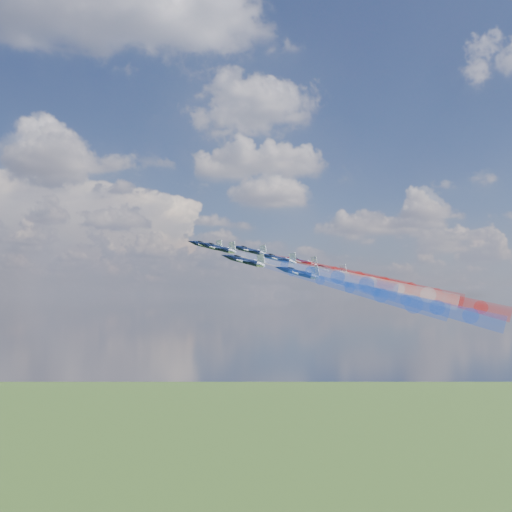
{
  "coord_description": "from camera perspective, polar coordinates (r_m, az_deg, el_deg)",
  "views": [
    {
      "loc": [
        3.56,
        -129.27,
        154.99
      ],
      "look_at": [
        23.72,
        10.86,
        165.09
      ],
      "focal_mm": 39.02,
      "sensor_mm": 36.0,
      "label": 1
    }
  ],
  "objects": [
    {
      "name": "jet_lead",
      "position": [
        150.08,
        -5.14,
        1.08
      ],
      "size": [
        14.83,
        14.08,
        6.23
      ],
      "primitive_type": null,
      "rotation": [
        0.25,
        -0.05,
        0.99
      ],
      "color": "black"
    },
    {
      "name": "trail_lead",
      "position": [
        139.43,
        3.37,
        -1.04
      ],
      "size": [
        34.59,
        24.29,
        13.51
      ],
      "primitive_type": null,
      "rotation": [
        0.25,
        -0.05,
        0.99
      ],
      "color": "white"
    },
    {
      "name": "jet_inner_left",
      "position": [
        135.77,
        -3.94,
        0.83
      ],
      "size": [
        14.83,
        14.08,
        6.23
      ],
      "primitive_type": null,
      "rotation": [
        0.25,
        -0.05,
        0.99
      ],
      "color": "black"
    },
    {
      "name": "trail_inner_left",
      "position": [
        125.8,
        5.62,
        -1.53
      ],
      "size": [
        34.59,
        24.29,
        13.51
      ],
      "primitive_type": null,
      "rotation": [
        0.25,
        -0.05,
        0.99
      ],
      "color": "blue"
    },
    {
      "name": "jet_inner_right",
      "position": [
        151.76,
        -0.64,
        0.58
      ],
      "size": [
        14.83,
        14.08,
        6.23
      ],
      "primitive_type": null,
      "rotation": [
        0.25,
        -0.05,
        0.99
      ],
      "color": "black"
    },
    {
      "name": "trail_inner_right",
      "position": [
        142.91,
        8.02,
        -1.53
      ],
      "size": [
        34.59,
        24.29,
        13.51
      ],
      "primitive_type": null,
      "rotation": [
        0.25,
        -0.05,
        0.99
      ],
      "color": "red"
    },
    {
      "name": "jet_outer_left",
      "position": [
        123.05,
        -1.19,
        -0.49
      ],
      "size": [
        14.83,
        14.08,
        6.23
      ],
      "primitive_type": null,
      "rotation": [
        0.25,
        -0.05,
        0.99
      ],
      "color": "black"
    },
    {
      "name": "trail_outer_left",
      "position": [
        114.52,
        9.61,
        -3.2
      ],
      "size": [
        34.59,
        24.29,
        13.51
      ],
      "primitive_type": null,
      "rotation": [
        0.25,
        -0.05,
        0.99
      ],
      "color": "blue"
    },
    {
      "name": "jet_center_third",
      "position": [
        140.45,
        2.25,
        -0.28
      ],
      "size": [
        14.83,
        14.08,
        6.23
      ],
      "primitive_type": null,
      "rotation": [
        0.25,
        -0.05,
        0.99
      ],
      "color": "black"
    },
    {
      "name": "trail_center_third",
      "position": [
        133.0,
        11.8,
        -2.6
      ],
      "size": [
        34.59,
        24.29,
        13.51
      ],
      "primitive_type": null,
      "rotation": [
        0.25,
        -0.05,
        0.99
      ],
      "color": "white"
    },
    {
      "name": "jet_outer_right",
      "position": [
        156.48,
        4.59,
        -0.58
      ],
      "size": [
        14.83,
        14.08,
        6.23
      ],
      "primitive_type": null,
      "rotation": [
        0.25,
        -0.05,
        0.99
      ],
      "color": "black"
    },
    {
      "name": "trail_outer_right",
      "position": [
        149.8,
        13.2,
        -2.65
      ],
      "size": [
        34.59,
        24.29,
        13.51
      ],
      "primitive_type": null,
      "rotation": [
        0.25,
        -0.05,
        0.99
      ],
      "color": "red"
    },
    {
      "name": "jet_rear_left",
      "position": [
        126.71,
        4.36,
        -1.73
      ],
      "size": [
        14.83,
        14.08,
        6.23
      ],
      "primitive_type": null,
      "rotation": [
        0.25,
        -0.05,
        0.99
      ],
      "color": "black"
    },
    {
      "name": "trail_rear_left",
      "position": [
        120.49,
        15.08,
        -4.36
      ],
      "size": [
        34.59,
        24.29,
        13.51
      ],
      "primitive_type": null,
      "rotation": [
        0.25,
        -0.05,
        0.99
      ],
      "color": "blue"
    },
    {
      "name": "jet_rear_right",
      "position": [
        144.4,
        7.38,
        -1.44
      ],
      "size": [
        14.83,
        14.08,
        6.23
      ],
      "primitive_type": null,
      "rotation": [
        0.25,
        -0.05,
        0.99
      ],
      "color": "black"
    },
    {
      "name": "trail_rear_right",
      "position": [
        139.11,
        16.83,
        -3.69
      ],
      "size": [
        34.59,
        24.29,
        13.51
      ],
      "primitive_type": null,
      "rotation": [
        0.25,
        -0.05,
        0.99
      ],
      "color": "red"
    }
  ]
}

